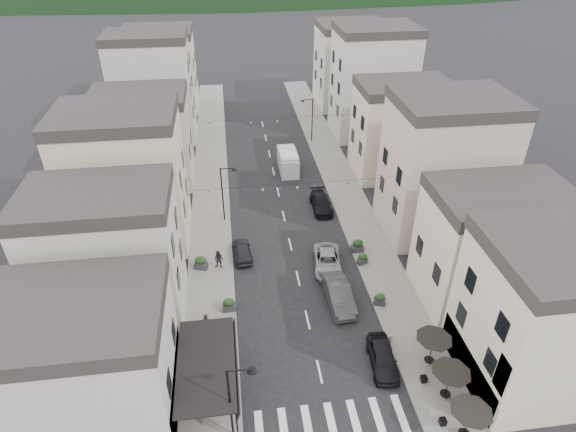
# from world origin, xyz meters

# --- Properties ---
(sidewalk_left) EXTENTS (4.00, 76.00, 0.12)m
(sidewalk_left) POSITION_xyz_m (-7.50, 32.00, 0.06)
(sidewalk_left) COLOR slate
(sidewalk_left) RESTS_ON ground
(sidewalk_right) EXTENTS (4.00, 76.00, 0.12)m
(sidewalk_right) POSITION_xyz_m (7.50, 32.00, 0.06)
(sidewalk_right) COLOR slate
(sidewalk_right) RESTS_ON ground
(boutique_building) EXTENTS (12.00, 8.00, 8.00)m
(boutique_building) POSITION_xyz_m (-15.50, 5.00, 4.00)
(boutique_building) COLOR #B4AEA5
(boutique_building) RESTS_ON ground
(bistro_building) EXTENTS (10.00, 8.00, 10.00)m
(bistro_building) POSITION_xyz_m (14.50, 4.00, 5.00)
(bistro_building) COLOR beige
(bistro_building) RESTS_ON ground
(boutique_awning) EXTENTS (3.77, 7.50, 3.28)m
(boutique_awning) POSITION_xyz_m (-7.25, 5.00, 3.11)
(boutique_awning) COLOR black
(boutique_awning) RESTS_ON ground
(buildings_row_left) EXTENTS (10.20, 54.16, 14.00)m
(buildings_row_left) POSITION_xyz_m (-14.50, 37.75, 6.12)
(buildings_row_left) COLOR #B4AEA5
(buildings_row_left) RESTS_ON ground
(buildings_row_right) EXTENTS (10.20, 54.16, 14.50)m
(buildings_row_right) POSITION_xyz_m (14.50, 36.59, 6.32)
(buildings_row_right) COLOR beige
(buildings_row_right) RESTS_ON ground
(cafe_terrace) EXTENTS (2.50, 8.10, 2.53)m
(cafe_terrace) POSITION_xyz_m (7.70, 2.80, 2.36)
(cafe_terrace) COLOR black
(cafe_terrace) RESTS_ON ground
(streetlamp_left_near) EXTENTS (1.70, 0.56, 6.00)m
(streetlamp_left_near) POSITION_xyz_m (-5.82, 2.00, 3.70)
(streetlamp_left_near) COLOR black
(streetlamp_left_near) RESTS_ON ground
(streetlamp_left_far) EXTENTS (1.70, 0.56, 6.00)m
(streetlamp_left_far) POSITION_xyz_m (-5.82, 26.00, 3.70)
(streetlamp_left_far) COLOR black
(streetlamp_left_far) RESTS_ON ground
(streetlamp_right_far) EXTENTS (1.70, 0.56, 6.00)m
(streetlamp_right_far) POSITION_xyz_m (5.82, 44.00, 3.70)
(streetlamp_right_far) COLOR black
(streetlamp_right_far) RESTS_ON ground
(bollards) EXTENTS (11.66, 10.26, 0.60)m
(bollards) POSITION_xyz_m (0.00, 5.50, 0.42)
(bollards) COLOR gray
(bollards) RESTS_ON ground
(bunting_near) EXTENTS (19.00, 0.28, 0.62)m
(bunting_near) POSITION_xyz_m (0.00, 22.00, 5.65)
(bunting_near) COLOR black
(bunting_near) RESTS_ON ground
(bunting_far) EXTENTS (19.00, 0.28, 0.62)m
(bunting_far) POSITION_xyz_m (0.00, 38.00, 5.65)
(bunting_far) COLOR black
(bunting_far) RESTS_ON ground
(parked_car_a) EXTENTS (2.09, 4.48, 1.48)m
(parked_car_a) POSITION_xyz_m (4.45, 6.00, 0.74)
(parked_car_a) COLOR black
(parked_car_a) RESTS_ON ground
(parked_car_b) EXTENTS (2.01, 5.23, 1.70)m
(parked_car_b) POSITION_xyz_m (2.80, 12.62, 0.85)
(parked_car_b) COLOR #353538
(parked_car_b) RESTS_ON ground
(parked_car_c) EXTENTS (2.98, 5.36, 1.42)m
(parked_car_c) POSITION_xyz_m (2.80, 17.13, 0.71)
(parked_car_c) COLOR gray
(parked_car_c) RESTS_ON ground
(parked_car_d) EXTENTS (1.95, 4.77, 1.38)m
(parked_car_d) POSITION_xyz_m (4.12, 26.87, 0.69)
(parked_car_d) COLOR black
(parked_car_d) RESTS_ON ground
(parked_car_e) EXTENTS (1.91, 4.07, 1.35)m
(parked_car_e) POSITION_xyz_m (-4.60, 19.68, 0.67)
(parked_car_e) COLOR black
(parked_car_e) RESTS_ON ground
(delivery_van) EXTENTS (2.14, 5.32, 2.54)m
(delivery_van) POSITION_xyz_m (1.80, 36.08, 1.25)
(delivery_van) COLOR silver
(delivery_van) RESTS_ON ground
(pedestrian_a) EXTENTS (0.77, 0.60, 1.88)m
(pedestrian_a) POSITION_xyz_m (-7.70, 10.43, 1.06)
(pedestrian_a) COLOR black
(pedestrian_a) RESTS_ON sidewalk_left
(pedestrian_b) EXTENTS (1.05, 0.93, 1.80)m
(pedestrian_b) POSITION_xyz_m (-6.71, 18.20, 1.02)
(pedestrian_b) COLOR #241F29
(pedestrian_b) RESTS_ON sidewalk_left
(planter_la) EXTENTS (1.05, 0.59, 1.17)m
(planter_la) POSITION_xyz_m (-6.00, 12.77, 0.69)
(planter_la) COLOR #2C2B2E
(planter_la) RESTS_ON sidewalk_left
(planter_lb) EXTENTS (1.26, 0.90, 1.27)m
(planter_lb) POSITION_xyz_m (-8.31, 18.34, 0.74)
(planter_lb) COLOR #2F2F31
(planter_lb) RESTS_ON sidewalk_left
(planter_ra) EXTENTS (1.09, 0.83, 1.08)m
(planter_ra) POSITION_xyz_m (6.00, 11.86, 0.64)
(planter_ra) COLOR #292A2C
(planter_ra) RESTS_ON sidewalk_right
(planter_rb) EXTENTS (1.17, 0.67, 1.28)m
(planter_rb) POSITION_xyz_m (6.00, 18.98, 0.74)
(planter_rb) COLOR #302F32
(planter_rb) RESTS_ON sidewalk_right
(planter_rc) EXTENTS (1.07, 0.85, 1.05)m
(planter_rc) POSITION_xyz_m (6.00, 17.15, 0.63)
(planter_rc) COLOR #2C2D2F
(planter_rc) RESTS_ON sidewalk_right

